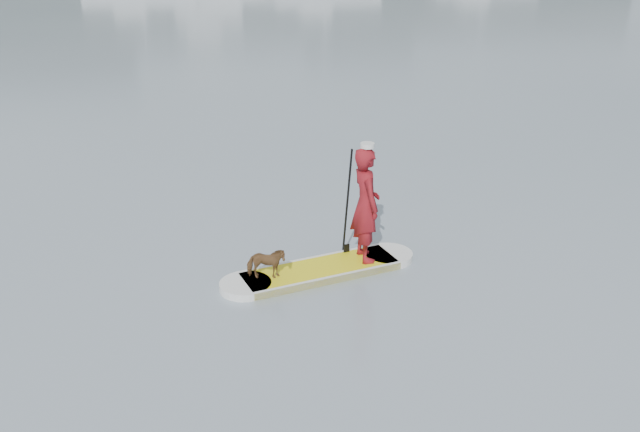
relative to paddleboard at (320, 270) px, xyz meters
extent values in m
plane|color=slate|center=(0.27, 3.52, -0.06)|extent=(140.00, 140.00, 0.00)
cube|color=yellow|center=(0.00, 0.00, 0.00)|extent=(2.60, 1.23, 0.12)
cylinder|color=silver|center=(-1.23, -0.22, 0.00)|extent=(0.80, 0.80, 0.12)
cylinder|color=silver|center=(1.23, 0.22, 0.00)|extent=(0.80, 0.80, 0.12)
cube|color=silver|center=(-0.07, 0.36, 0.00)|extent=(2.47, 0.51, 0.12)
cube|color=silver|center=(0.07, -0.36, 0.00)|extent=(2.47, 0.51, 0.12)
imported|color=maroon|center=(0.78, 0.14, 1.00)|extent=(0.48, 0.70, 1.88)
cylinder|color=silver|center=(0.78, 0.14, 1.97)|extent=(0.22, 0.22, 0.07)
imported|color=brown|center=(-0.89, -0.16, 0.31)|extent=(0.65, 0.40, 0.51)
cylinder|color=black|center=(0.56, 0.42, 0.94)|extent=(0.09, 0.30, 1.89)
cube|color=black|center=(0.56, 0.42, 0.04)|extent=(0.10, 0.04, 0.32)
camera|label=1|loc=(-2.47, -9.79, 5.22)|focal=40.00mm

